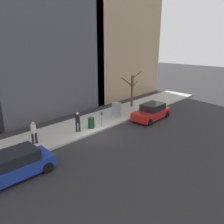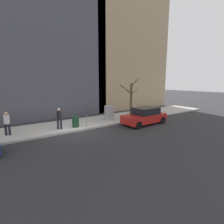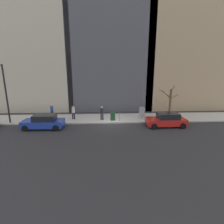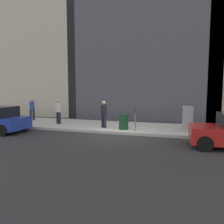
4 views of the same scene
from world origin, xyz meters
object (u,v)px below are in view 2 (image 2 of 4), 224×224
at_px(parked_car_red, 145,116).
at_px(pedestrian_midblock, 7,122).
at_px(utility_box, 109,113).
at_px(bare_tree, 131,97).
at_px(office_tower_left, 111,21).
at_px(parking_meter, 87,117).
at_px(pedestrian_near_meter, 59,117).
at_px(office_block_center, 35,8).
at_px(trash_bin, 76,122).

relative_size(parked_car_red, pedestrian_midblock, 2.55).
bearing_deg(utility_box, bare_tree, -71.75).
xyz_separation_m(utility_box, office_tower_left, (10.30, -7.55, 12.24)).
height_order(parking_meter, bare_tree, bare_tree).
xyz_separation_m(pedestrian_near_meter, office_block_center, (10.53, -1.29, 11.36)).
relative_size(parked_car_red, office_block_center, 0.17).
distance_m(bare_tree, trash_bin, 7.85).
xyz_separation_m(trash_bin, office_tower_left, (10.70, -11.15, 12.49)).
bearing_deg(parking_meter, pedestrian_near_meter, 74.08).
distance_m(pedestrian_near_meter, office_tower_left, 20.25).
distance_m(parking_meter, trash_bin, 0.99).
bearing_deg(trash_bin, parked_car_red, -110.83).
bearing_deg(parked_car_red, pedestrian_midblock, 73.62).
distance_m(pedestrian_near_meter, pedestrian_midblock, 3.53).
bearing_deg(pedestrian_near_meter, trash_bin, 25.13).
xyz_separation_m(pedestrian_near_meter, pedestrian_midblock, (0.55, 3.48, 0.00)).
bearing_deg(utility_box, parking_meter, 106.82).
height_order(utility_box, office_block_center, office_block_center).
bearing_deg(parking_meter, office_tower_left, -42.90).
bearing_deg(trash_bin, pedestrian_midblock, 81.77).
height_order(parked_car_red, parking_meter, parked_car_red).
relative_size(office_tower_left, office_block_center, 1.05).
bearing_deg(trash_bin, office_tower_left, -46.19).
distance_m(parked_car_red, bare_tree, 4.47).
bearing_deg(utility_box, pedestrian_midblock, 88.01).
xyz_separation_m(parked_car_red, trash_bin, (2.19, 5.76, -0.14)).
xyz_separation_m(parking_meter, utility_box, (0.85, -2.81, -0.13)).
bearing_deg(bare_tree, pedestrian_midblock, 94.66).
relative_size(utility_box, office_tower_left, 0.05).
relative_size(parked_car_red, pedestrian_near_meter, 2.55).
height_order(bare_tree, trash_bin, bare_tree).
bearing_deg(office_block_center, utility_box, -160.68).
distance_m(bare_tree, pedestrian_near_meter, 9.01).
bearing_deg(pedestrian_near_meter, office_block_center, 114.53).
distance_m(bare_tree, office_block_center, 15.67).
bearing_deg(parking_meter, parked_car_red, -109.32).
distance_m(parked_car_red, parking_meter, 5.27).
height_order(pedestrian_near_meter, office_tower_left, office_tower_left).
bearing_deg(bare_tree, trash_bin, 102.68).
distance_m(utility_box, bare_tree, 4.30).
bearing_deg(pedestrian_midblock, parking_meter, -166.34).
bearing_deg(office_tower_left, pedestrian_midblock, 122.14).
height_order(trash_bin, pedestrian_near_meter, pedestrian_near_meter).
relative_size(pedestrian_midblock, office_tower_left, 0.06).
bearing_deg(office_tower_left, bare_tree, 158.09).
relative_size(pedestrian_midblock, office_block_center, 0.07).
xyz_separation_m(parked_car_red, utility_box, (2.59, 2.15, 0.11)).
relative_size(parking_meter, bare_tree, 0.33).
distance_m(parked_car_red, office_block_center, 18.33).
height_order(pedestrian_midblock, office_block_center, office_block_center).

